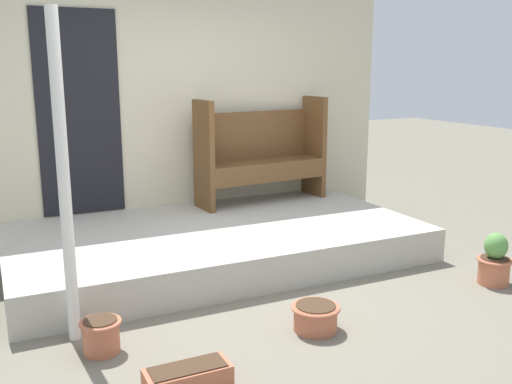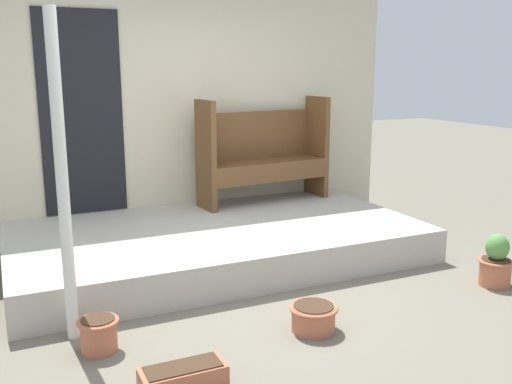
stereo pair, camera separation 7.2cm
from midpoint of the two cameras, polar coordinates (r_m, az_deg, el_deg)
ground_plane at (r=4.56m, az=0.24°, el=-10.50°), size 24.00×24.00×0.00m
porch_slab at (r=5.42m, az=-3.52°, el=-4.99°), size 3.73×2.04×0.31m
house_wall at (r=6.16m, az=-7.58°, el=7.91°), size 4.93×0.08×2.60m
support_post at (r=3.79m, az=-18.30°, el=1.00°), size 0.08×0.08×2.13m
bench at (r=6.25m, az=1.00°, el=4.18°), size 1.50×0.53×1.13m
flower_pot_left at (r=3.85m, az=-14.94°, el=-13.48°), size 0.27×0.27×0.22m
flower_pot_middle at (r=4.02m, az=6.28°, el=-12.26°), size 0.34×0.34×0.19m
flower_pot_right at (r=5.14m, az=23.24°, el=-6.56°), size 0.29×0.29×0.44m
planter_box_rect at (r=3.38m, az=-6.66°, el=-17.96°), size 0.48×0.20×0.14m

